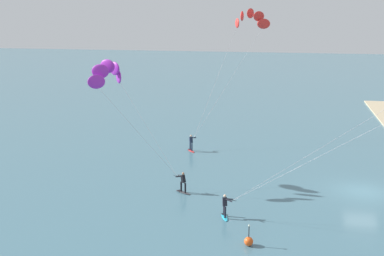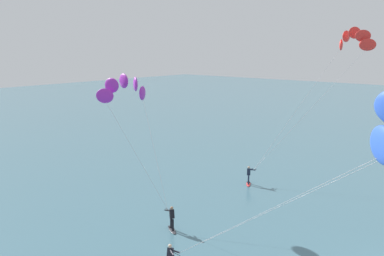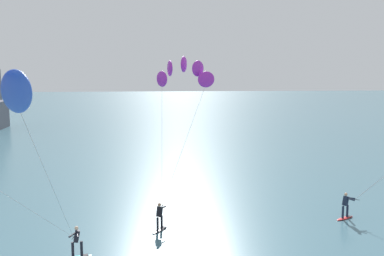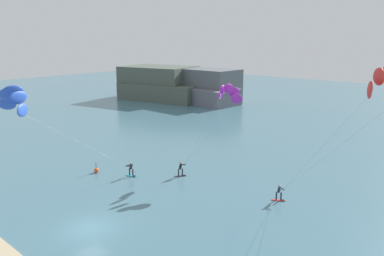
# 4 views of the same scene
# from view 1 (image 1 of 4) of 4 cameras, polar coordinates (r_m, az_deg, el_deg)

# --- Properties ---
(ground_plane) EXTENTS (240.00, 240.00, 0.00)m
(ground_plane) POSITION_cam_1_polar(r_m,az_deg,el_deg) (42.83, 18.37, -6.71)
(ground_plane) COLOR #426B7A
(kitesurfer_nearshore) EXTENTS (4.43, 8.22, 10.11)m
(kitesurfer_nearshore) POSITION_cam_1_polar(r_m,az_deg,el_deg) (41.37, -8.92, 5.43)
(kitesurfer_nearshore) COLOR #333338
(kitesurfer_nearshore) RESTS_ON ground
(kitesurfer_mid_water) EXTENTS (12.17, 7.74, 13.91)m
(kitesurfer_mid_water) POSITION_cam_1_polar(r_m,az_deg,el_deg) (58.37, 6.20, 11.39)
(kitesurfer_mid_water) COLOR red
(kitesurfer_mid_water) RESTS_ON ground
(marker_buoy) EXTENTS (0.56, 0.56, 1.38)m
(marker_buoy) POSITION_cam_1_polar(r_m,az_deg,el_deg) (32.21, 6.30, -12.36)
(marker_buoy) COLOR #EA5119
(marker_buoy) RESTS_ON ground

